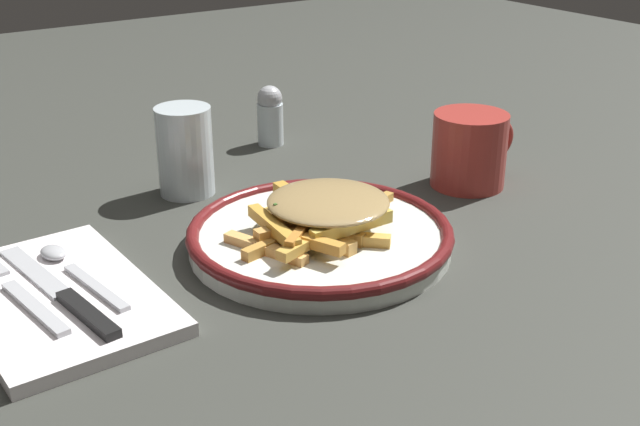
% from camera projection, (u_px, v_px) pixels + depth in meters
% --- Properties ---
extents(ground_plane, '(2.60, 2.60, 0.00)m').
position_uv_depth(ground_plane, '(320.00, 248.00, 0.82)').
color(ground_plane, '#393B36').
extents(plate, '(0.27, 0.27, 0.03)m').
position_uv_depth(plate, '(320.00, 236.00, 0.81)').
color(plate, white).
rests_on(plate, ground_plane).
extents(fries_heap, '(0.21, 0.17, 0.04)m').
position_uv_depth(fries_heap, '(321.00, 212.00, 0.80)').
color(fries_heap, '#DDA151').
rests_on(fries_heap, plate).
extents(napkin, '(0.16, 0.24, 0.01)m').
position_uv_depth(napkin, '(58.00, 298.00, 0.71)').
color(napkin, white).
rests_on(napkin, ground_plane).
extents(fork, '(0.04, 0.18, 0.00)m').
position_uv_depth(fork, '(18.00, 293.00, 0.70)').
color(fork, silver).
rests_on(fork, napkin).
extents(knife, '(0.04, 0.21, 0.01)m').
position_uv_depth(knife, '(66.00, 297.00, 0.70)').
color(knife, black).
rests_on(knife, napkin).
extents(spoon, '(0.04, 0.15, 0.01)m').
position_uv_depth(spoon, '(69.00, 266.00, 0.75)').
color(spoon, silver).
rests_on(spoon, napkin).
extents(water_glass, '(0.06, 0.06, 0.10)m').
position_uv_depth(water_glass, '(185.00, 151.00, 0.93)').
color(water_glass, silver).
rests_on(water_glass, ground_plane).
extents(coffee_mug, '(0.12, 0.09, 0.09)m').
position_uv_depth(coffee_mug, '(470.00, 150.00, 0.96)').
color(coffee_mug, '#B63830').
rests_on(coffee_mug, ground_plane).
extents(salt_shaker, '(0.04, 0.04, 0.08)m').
position_uv_depth(salt_shaker, '(270.00, 115.00, 1.10)').
color(salt_shaker, silver).
rests_on(salt_shaker, ground_plane).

